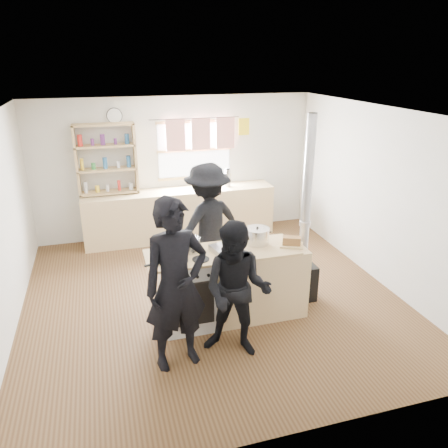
{
  "coord_description": "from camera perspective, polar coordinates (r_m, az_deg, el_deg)",
  "views": [
    {
      "loc": [
        -1.31,
        -5.15,
        3.13
      ],
      "look_at": [
        0.15,
        -0.1,
        1.1
      ],
      "focal_mm": 35.0,
      "sensor_mm": 36.0,
      "label": 1
    }
  ],
  "objects": [
    {
      "name": "thermos",
      "position": [
        7.97,
        0.49,
        6.04
      ],
      "size": [
        0.1,
        0.1,
        0.32
      ],
      "primitive_type": "cylinder",
      "color": "silver",
      "rests_on": "back_counter"
    },
    {
      "name": "flue_heater",
      "position": [
        5.93,
        10.25,
        -3.98
      ],
      "size": [
        0.35,
        0.35,
        2.5
      ],
      "color": "black",
      "rests_on": "ground"
    },
    {
      "name": "ground",
      "position": [
        6.17,
        -1.65,
        -9.44
      ],
      "size": [
        5.0,
        5.0,
        0.01
      ],
      "primitive_type": "cube",
      "color": "brown",
      "rests_on": "ground"
    },
    {
      "name": "bread_board",
      "position": [
        5.46,
        8.81,
        -2.34
      ],
      "size": [
        0.34,
        0.3,
        0.12
      ],
      "color": "tan",
      "rests_on": "cooking_island"
    },
    {
      "name": "person_near_right",
      "position": [
        4.73,
        1.71,
        -8.71
      ],
      "size": [
        0.95,
        0.88,
        1.56
      ],
      "primitive_type": "imported",
      "rotation": [
        0.0,
        0.0,
        -0.5
      ],
      "color": "black",
      "rests_on": "ground"
    },
    {
      "name": "skillet_greens",
      "position": [
        5.03,
        -6.6,
        -4.6
      ],
      "size": [
        0.4,
        0.4,
        0.05
      ],
      "color": "black",
      "rests_on": "cooking_island"
    },
    {
      "name": "stockpot_stove",
      "position": [
        5.24,
        -4.41,
        -2.71
      ],
      "size": [
        0.24,
        0.24,
        0.2
      ],
      "color": "silver",
      "rests_on": "cooking_island"
    },
    {
      "name": "roast_tray",
      "position": [
        5.25,
        0.15,
        -3.19
      ],
      "size": [
        0.37,
        0.33,
        0.07
      ],
      "color": "silver",
      "rests_on": "cooking_island"
    },
    {
      "name": "stockpot_counter",
      "position": [
        5.46,
        4.37,
        -1.55
      ],
      "size": [
        0.31,
        0.31,
        0.23
      ],
      "color": "silver",
      "rests_on": "cooking_island"
    },
    {
      "name": "back_counter",
      "position": [
        7.95,
        -5.72,
        1.29
      ],
      "size": [
        3.4,
        0.55,
        0.9
      ],
      "primitive_type": "cube",
      "color": "#D9BB82",
      "rests_on": "ground"
    },
    {
      "name": "shelving_unit",
      "position": [
        7.66,
        -15.12,
        8.2
      ],
      "size": [
        1.0,
        0.28,
        1.2
      ],
      "color": "tan",
      "rests_on": "back_counter"
    },
    {
      "name": "cooking_island",
      "position": [
        5.51,
        1.23,
        -7.8
      ],
      "size": [
        1.97,
        0.64,
        0.93
      ],
      "color": "white",
      "rests_on": "ground"
    },
    {
      "name": "person_far",
      "position": [
        6.23,
        -2.14,
        -0.02
      ],
      "size": [
        1.3,
        1.02,
        1.77
      ],
      "primitive_type": "imported",
      "rotation": [
        0.0,
        0.0,
        3.51
      ],
      "color": "black",
      "rests_on": "ground"
    },
    {
      "name": "person_near_left",
      "position": [
        4.52,
        -6.27,
        -7.99
      ],
      "size": [
        0.76,
        0.58,
        1.88
      ],
      "primitive_type": "imported",
      "rotation": [
        0.0,
        0.0,
        0.2
      ],
      "color": "black",
      "rests_on": "ground"
    }
  ]
}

